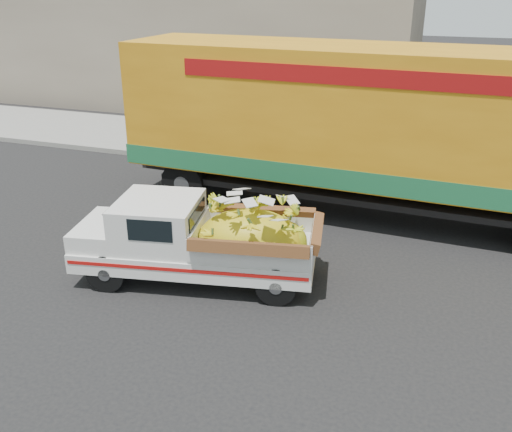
% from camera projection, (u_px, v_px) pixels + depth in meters
% --- Properties ---
extents(ground, '(100.00, 100.00, 0.00)m').
position_uv_depth(ground, '(275.00, 283.00, 10.37)').
color(ground, black).
rests_on(ground, ground).
extents(curb, '(60.00, 0.25, 0.15)m').
position_uv_depth(curb, '(343.00, 175.00, 15.80)').
color(curb, gray).
rests_on(curb, ground).
extents(sidewalk, '(60.00, 4.00, 0.14)m').
position_uv_depth(sidewalk, '(357.00, 155.00, 17.63)').
color(sidewalk, gray).
rests_on(sidewalk, ground).
extents(building_left, '(18.00, 6.00, 5.00)m').
position_uv_depth(building_left, '(198.00, 44.00, 24.27)').
color(building_left, gray).
rests_on(building_left, ground).
extents(pickup_truck, '(4.51, 2.34, 1.51)m').
position_uv_depth(pickup_truck, '(214.00, 240.00, 10.19)').
color(pickup_truck, black).
rests_on(pickup_truck, ground).
extents(semi_trailer, '(12.03, 3.05, 3.80)m').
position_uv_depth(semi_trailer, '(386.00, 127.00, 12.48)').
color(semi_trailer, black).
rests_on(semi_trailer, ground).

